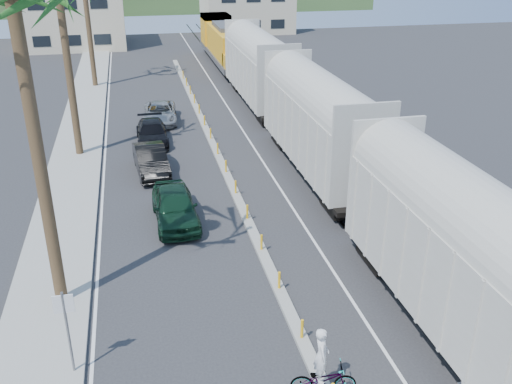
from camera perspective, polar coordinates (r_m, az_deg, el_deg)
The scene contains 13 objects.
ground at distance 18.32m, azimuth 6.46°, elevation -18.41°, with size 140.00×140.00×0.00m, color #28282B.
sidewalk at distance 39.78m, azimuth -17.22°, elevation 5.09°, with size 3.00×90.00×0.15m, color gray.
rails at distance 43.59m, azimuth 1.07°, elevation 7.75°, with size 1.56×100.00×0.06m.
median at distance 35.17m, azimuth -3.83°, elevation 3.70°, with size 0.45×60.00×0.85m.
lane_markings at distance 39.71m, azimuth -8.05°, elevation 5.81°, with size 9.42×90.00×0.01m.
freight_train at distance 36.89m, azimuth 3.43°, elevation 9.29°, with size 3.00×60.94×5.85m.
street_sign at distance 18.13m, azimuth -18.44°, elevation -12.20°, with size 0.60×0.08×3.00m.
buildings at distance 84.70m, azimuth -14.19°, elevation 18.07°, with size 38.00×27.00×10.00m.
car_lead at distance 26.93m, azimuth -8.11°, elevation -1.42°, with size 2.11×4.93×1.66m, color black.
car_second at distance 32.90m, azimuth -10.46°, elevation 3.17°, with size 2.04×4.86×1.56m, color black.
car_third at distance 37.85m, azimuth -10.36°, elevation 5.84°, with size 1.97×4.83×1.40m, color black.
car_rear at distance 42.27m, azimuth -9.56°, elevation 7.81°, with size 2.56×5.07×1.37m, color #989B9D.
cyclist at distance 17.50m, azimuth 6.70°, elevation -17.59°, with size 1.38×2.19×2.33m.
Camera 1 is at (-4.79, -12.65, 12.35)m, focal length 40.00 mm.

